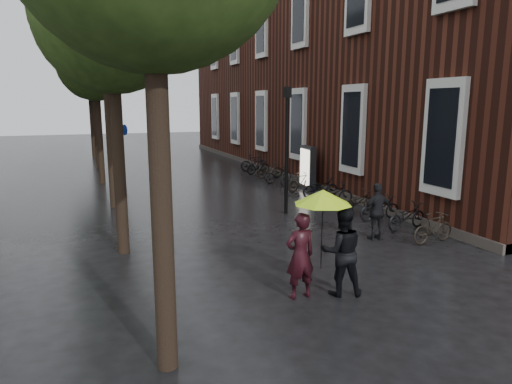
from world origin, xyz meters
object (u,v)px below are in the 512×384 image
person_black (342,251)px  pedestrian_walking (377,212)px  ad_lightbox (307,168)px  person_burgundy (300,256)px  lamp_post (287,138)px  parked_bicycles (314,185)px

person_black → pedestrian_walking: person_black is taller
pedestrian_walking → ad_lightbox: 8.22m
pedestrian_walking → person_burgundy: bearing=35.0°
person_burgundy → person_black: bearing=166.9°
ad_lightbox → lamp_post: (-2.99, -4.02, 1.76)m
pedestrian_walking → lamp_post: lamp_post is taller
lamp_post → person_black: bearing=-105.7°
person_black → ad_lightbox: bearing=-96.0°
person_burgundy → ad_lightbox: (5.89, 10.94, 0.12)m
person_burgundy → pedestrian_walking: size_ratio=1.07×
person_black → ad_lightbox: ad_lightbox is taller
person_black → lamp_post: 7.58m
parked_bicycles → lamp_post: bearing=-134.0°
ad_lightbox → person_burgundy: bearing=-111.4°
pedestrian_walking → ad_lightbox: size_ratio=0.83×
pedestrian_walking → lamp_post: (-1.15, 3.99, 1.94)m
parked_bicycles → ad_lightbox: size_ratio=7.78×
pedestrian_walking → parked_bicycles: pedestrian_walking is taller
person_burgundy → parked_bicycles: person_burgundy is taller
pedestrian_walking → parked_bicycles: 6.88m
pedestrian_walking → parked_bicycles: bearing=-103.3°
person_black → lamp_post: (1.99, 7.08, 1.85)m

